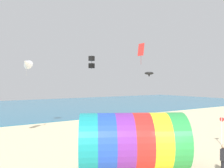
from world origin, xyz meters
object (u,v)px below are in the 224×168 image
at_px(kite_white_delta, 26,63).
at_px(kite_black_parafoil, 149,73).
at_px(kite_handler, 223,160).
at_px(beach_flag, 223,120).
at_px(kite_red_diamond, 141,50).
at_px(giant_inflatable_tube, 132,142).
at_px(kite_black_box, 92,62).

xyz_separation_m(kite_white_delta, kite_black_parafoil, (12.88, -4.97, -1.00)).
xyz_separation_m(kite_handler, beach_flag, (6.15, 3.86, 1.09)).
xyz_separation_m(kite_red_diamond, beach_flag, (-0.52, -10.65, -6.81)).
bearing_deg(beach_flag, giant_inflatable_tube, -176.24).
height_order(giant_inflatable_tube, kite_red_diamond, kite_red_diamond).
xyz_separation_m(kite_handler, kite_black_parafoil, (7.75, 14.30, 5.19)).
height_order(kite_handler, kite_white_delta, kite_white_delta).
height_order(kite_white_delta, kite_black_parafoil, kite_white_delta).
bearing_deg(kite_handler, kite_black_box, 82.61).
xyz_separation_m(kite_handler, kite_red_diamond, (6.67, 14.50, 7.90)).
bearing_deg(kite_red_diamond, kite_white_delta, 158.00).
relative_size(giant_inflatable_tube, kite_red_diamond, 2.71).
height_order(kite_handler, kite_black_parafoil, kite_black_parafoil).
relative_size(kite_handler, kite_black_box, 1.08).
xyz_separation_m(giant_inflatable_tube, kite_black_parafoil, (11.39, 11.09, 4.41)).
bearing_deg(kite_black_box, giant_inflatable_tube, -111.42).
bearing_deg(kite_handler, kite_black_parafoil, 61.54).
height_order(kite_black_box, kite_black_parafoil, kite_black_box).
relative_size(giant_inflatable_tube, kite_black_box, 4.26).
bearing_deg(kite_black_parafoil, kite_red_diamond, 169.47).
relative_size(kite_white_delta, kite_black_parafoil, 1.86).
xyz_separation_m(giant_inflatable_tube, kite_white_delta, (-1.49, 16.06, 5.41)).
bearing_deg(beach_flag, kite_white_delta, 126.20).
height_order(kite_red_diamond, kite_black_parafoil, kite_red_diamond).
xyz_separation_m(kite_red_diamond, kite_black_box, (-4.25, 4.15, -1.35)).
bearing_deg(kite_black_parafoil, beach_flag, -98.71).
relative_size(kite_handler, kite_white_delta, 0.84).
bearing_deg(kite_white_delta, kite_handler, -75.09).
relative_size(kite_red_diamond, kite_black_box, 1.57).
height_order(kite_red_diamond, beach_flag, kite_red_diamond).
bearing_deg(giant_inflatable_tube, beach_flag, 3.76).
distance_m(kite_handler, kite_white_delta, 20.88).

